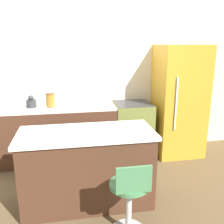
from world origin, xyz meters
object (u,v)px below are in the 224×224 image
at_px(mixing_bowl, 83,102).
at_px(oven_range, 132,129).
at_px(refrigerator, 179,101).
at_px(stool_chair, 130,199).
at_px(kettle, 31,102).

bearing_deg(mixing_bowl, oven_range, -1.13).
distance_m(oven_range, refrigerator, 0.91).
distance_m(stool_chair, mixing_bowl, 1.95).
relative_size(kettle, mixing_bowl, 0.66).
relative_size(refrigerator, stool_chair, 2.23).
height_order(stool_chair, mixing_bowl, mixing_bowl).
bearing_deg(stool_chair, oven_range, 74.86).
bearing_deg(refrigerator, mixing_bowl, 177.64).
bearing_deg(kettle, oven_range, -0.57).
bearing_deg(mixing_bowl, refrigerator, -2.36).
xyz_separation_m(kettle, mixing_bowl, (0.79, 0.00, -0.03)).
height_order(refrigerator, kettle, refrigerator).
bearing_deg(refrigerator, kettle, 178.42).
bearing_deg(stool_chair, mixing_bowl, 99.58).
height_order(oven_range, stool_chair, oven_range).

